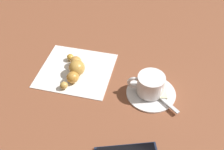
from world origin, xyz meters
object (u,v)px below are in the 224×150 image
espresso_cup (150,84)px  croissant (75,69)px  saucer (151,93)px  teaspoon (154,91)px  sugar_packet (162,88)px  napkin (76,70)px

espresso_cup → croissant: (-0.20, -0.00, -0.01)m
croissant → saucer: bearing=0.7°
teaspoon → sugar_packet: (0.02, 0.02, 0.00)m
teaspoon → croissant: croissant is taller
teaspoon → sugar_packet: bearing=41.9°
saucer → teaspoon: bearing=6.7°
saucer → croissant: bearing=-179.3°
saucer → croissant: (-0.21, -0.00, 0.02)m
teaspoon → sugar_packet: size_ratio=1.67×
napkin → croissant: bearing=-72.7°
napkin → teaspoon: bearing=-2.7°
espresso_cup → teaspoon: espresso_cup is taller
saucer → espresso_cup: 0.03m
espresso_cup → teaspoon: bearing=6.0°
saucer → teaspoon: teaspoon is taller
espresso_cup → sugar_packet: bearing=29.9°
espresso_cup → napkin: 0.21m
sugar_packet → napkin: 0.24m
sugar_packet → croissant: 0.23m
sugar_packet → saucer: bearing=105.9°
espresso_cup → teaspoon: (0.01, 0.00, -0.02)m
napkin → sugar_packet: bearing=1.3°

